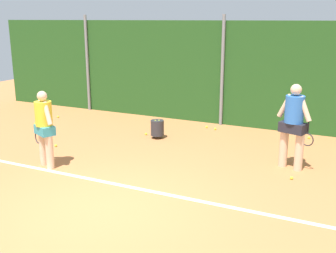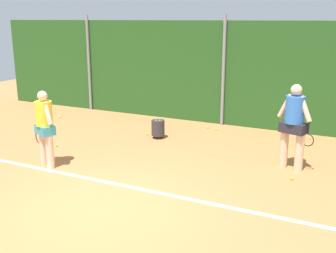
{
  "view_description": "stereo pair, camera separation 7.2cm",
  "coord_description": "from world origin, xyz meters",
  "px_view_note": "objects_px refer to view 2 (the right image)",
  "views": [
    {
      "loc": [
        3.81,
        -5.26,
        3.17
      ],
      "look_at": [
        0.15,
        2.34,
        0.93
      ],
      "focal_mm": 43.6,
      "sensor_mm": 36.0,
      "label": 1
    },
    {
      "loc": [
        3.87,
        -5.23,
        3.17
      ],
      "look_at": [
        0.15,
        2.34,
        0.93
      ],
      "focal_mm": 43.6,
      "sensor_mm": 36.0,
      "label": 2
    }
  ],
  "objects_px": {
    "tennis_ball_6": "(208,127)",
    "tennis_ball_12": "(48,138)",
    "tennis_ball_3": "(57,145)",
    "tennis_ball_8": "(147,134)",
    "ball_hopper": "(158,128)",
    "tennis_ball_7": "(310,138)",
    "tennis_ball_0": "(216,129)",
    "tennis_ball_2": "(292,178)",
    "tennis_ball_11": "(36,124)",
    "player_foreground_near": "(45,125)",
    "player_midcourt": "(294,122)",
    "tennis_ball_10": "(59,117)"
  },
  "relations": [
    {
      "from": "player_foreground_near",
      "to": "tennis_ball_12",
      "type": "distance_m",
      "value": 2.31
    },
    {
      "from": "tennis_ball_7",
      "to": "tennis_ball_11",
      "type": "height_order",
      "value": "same"
    },
    {
      "from": "player_midcourt",
      "to": "tennis_ball_11",
      "type": "bearing_deg",
      "value": -165.46
    },
    {
      "from": "tennis_ball_6",
      "to": "tennis_ball_12",
      "type": "relative_size",
      "value": 1.0
    },
    {
      "from": "tennis_ball_12",
      "to": "tennis_ball_10",
      "type": "bearing_deg",
      "value": 123.8
    },
    {
      "from": "tennis_ball_3",
      "to": "tennis_ball_6",
      "type": "height_order",
      "value": "same"
    },
    {
      "from": "tennis_ball_8",
      "to": "tennis_ball_3",
      "type": "bearing_deg",
      "value": -128.76
    },
    {
      "from": "ball_hopper",
      "to": "tennis_ball_11",
      "type": "height_order",
      "value": "ball_hopper"
    },
    {
      "from": "tennis_ball_0",
      "to": "tennis_ball_10",
      "type": "distance_m",
      "value": 5.24
    },
    {
      "from": "tennis_ball_7",
      "to": "player_foreground_near",
      "type": "bearing_deg",
      "value": -136.25
    },
    {
      "from": "tennis_ball_0",
      "to": "tennis_ball_2",
      "type": "distance_m",
      "value": 3.96
    },
    {
      "from": "tennis_ball_11",
      "to": "tennis_ball_3",
      "type": "bearing_deg",
      "value": -35.29
    },
    {
      "from": "tennis_ball_6",
      "to": "tennis_ball_10",
      "type": "bearing_deg",
      "value": -169.59
    },
    {
      "from": "tennis_ball_0",
      "to": "player_midcourt",
      "type": "bearing_deg",
      "value": -42.14
    },
    {
      "from": "ball_hopper",
      "to": "tennis_ball_7",
      "type": "height_order",
      "value": "ball_hopper"
    },
    {
      "from": "tennis_ball_7",
      "to": "tennis_ball_12",
      "type": "relative_size",
      "value": 1.0
    },
    {
      "from": "player_foreground_near",
      "to": "tennis_ball_8",
      "type": "distance_m",
      "value": 3.35
    },
    {
      "from": "tennis_ball_0",
      "to": "tennis_ball_2",
      "type": "bearing_deg",
      "value": -47.82
    },
    {
      "from": "tennis_ball_8",
      "to": "tennis_ball_12",
      "type": "height_order",
      "value": "same"
    },
    {
      "from": "tennis_ball_7",
      "to": "tennis_ball_12",
      "type": "distance_m",
      "value": 7.1
    },
    {
      "from": "tennis_ball_7",
      "to": "player_midcourt",
      "type": "bearing_deg",
      "value": -91.81
    },
    {
      "from": "player_foreground_near",
      "to": "player_midcourt",
      "type": "bearing_deg",
      "value": -131.64
    },
    {
      "from": "ball_hopper",
      "to": "tennis_ball_6",
      "type": "height_order",
      "value": "ball_hopper"
    },
    {
      "from": "tennis_ball_7",
      "to": "tennis_ball_8",
      "type": "height_order",
      "value": "same"
    },
    {
      "from": "player_foreground_near",
      "to": "tennis_ball_11",
      "type": "height_order",
      "value": "player_foreground_near"
    },
    {
      "from": "tennis_ball_0",
      "to": "tennis_ball_6",
      "type": "distance_m",
      "value": 0.32
    },
    {
      "from": "tennis_ball_11",
      "to": "tennis_ball_2",
      "type": "bearing_deg",
      "value": -7.92
    },
    {
      "from": "ball_hopper",
      "to": "tennis_ball_12",
      "type": "distance_m",
      "value": 2.99
    },
    {
      "from": "tennis_ball_0",
      "to": "tennis_ball_7",
      "type": "bearing_deg",
      "value": 5.31
    },
    {
      "from": "tennis_ball_2",
      "to": "tennis_ball_8",
      "type": "relative_size",
      "value": 1.0
    },
    {
      "from": "player_foreground_near",
      "to": "tennis_ball_2",
      "type": "xyz_separation_m",
      "value": [
        5.0,
        1.56,
        -0.91
      ]
    },
    {
      "from": "tennis_ball_3",
      "to": "tennis_ball_8",
      "type": "bearing_deg",
      "value": 51.24
    },
    {
      "from": "tennis_ball_10",
      "to": "tennis_ball_12",
      "type": "bearing_deg",
      "value": -56.2
    },
    {
      "from": "tennis_ball_3",
      "to": "tennis_ball_8",
      "type": "xyz_separation_m",
      "value": [
        1.56,
        1.94,
        0.0
      ]
    },
    {
      "from": "tennis_ball_2",
      "to": "tennis_ball_6",
      "type": "distance_m",
      "value": 4.24
    },
    {
      "from": "tennis_ball_11",
      "to": "tennis_ball_8",
      "type": "bearing_deg",
      "value": 7.69
    },
    {
      "from": "tennis_ball_7",
      "to": "tennis_ball_12",
      "type": "height_order",
      "value": "same"
    },
    {
      "from": "tennis_ball_2",
      "to": "tennis_ball_11",
      "type": "height_order",
      "value": "same"
    },
    {
      "from": "tennis_ball_6",
      "to": "tennis_ball_11",
      "type": "bearing_deg",
      "value": -158.35
    },
    {
      "from": "ball_hopper",
      "to": "tennis_ball_10",
      "type": "xyz_separation_m",
      "value": [
        -4.02,
        0.68,
        -0.26
      ]
    },
    {
      "from": "tennis_ball_3",
      "to": "tennis_ball_7",
      "type": "distance_m",
      "value": 6.73
    },
    {
      "from": "tennis_ball_7",
      "to": "tennis_ball_8",
      "type": "relative_size",
      "value": 1.0
    },
    {
      "from": "ball_hopper",
      "to": "tennis_ball_8",
      "type": "xyz_separation_m",
      "value": [
        -0.42,
        0.12,
        -0.26
      ]
    },
    {
      "from": "player_foreground_near",
      "to": "tennis_ball_0",
      "type": "distance_m",
      "value": 5.15
    },
    {
      "from": "player_midcourt",
      "to": "tennis_ball_8",
      "type": "relative_size",
      "value": 28.06
    },
    {
      "from": "tennis_ball_0",
      "to": "tennis_ball_8",
      "type": "bearing_deg",
      "value": -139.33
    },
    {
      "from": "tennis_ball_3",
      "to": "tennis_ball_8",
      "type": "height_order",
      "value": "same"
    },
    {
      "from": "ball_hopper",
      "to": "tennis_ball_10",
      "type": "height_order",
      "value": "ball_hopper"
    },
    {
      "from": "player_midcourt",
      "to": "tennis_ball_7",
      "type": "xyz_separation_m",
      "value": [
        0.08,
        2.52,
        -1.0
      ]
    },
    {
      "from": "ball_hopper",
      "to": "tennis_ball_6",
      "type": "bearing_deg",
      "value": 61.69
    }
  ]
}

